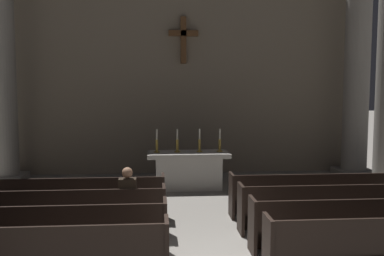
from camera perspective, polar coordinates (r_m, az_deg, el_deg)
pew_left_row_1 at (r=6.82m, az=-19.53°, el=-15.01°), size 3.76×0.50×0.95m
pew_left_row_2 at (r=7.77m, az=-17.52°, el=-12.38°), size 3.76×0.50×0.95m
pew_left_row_3 at (r=8.74m, az=-15.99°, el=-10.31°), size 3.76×0.50×0.95m
pew_left_row_4 at (r=9.72m, az=-14.77°, el=-8.65°), size 3.76×0.50×0.95m
pew_right_row_2 at (r=8.32m, az=20.50°, el=-11.25°), size 3.76×0.50×0.95m
pew_right_row_3 at (r=9.23m, az=17.74°, el=-9.49°), size 3.76×0.50×0.95m
pew_right_row_4 at (r=10.17m, az=15.50°, el=-8.04°), size 3.76×0.50×0.95m
column_left_fourth at (r=14.03m, az=-22.92°, el=6.80°), size 1.15×1.15×6.65m
column_right_fourth at (r=14.66m, az=20.16°, el=6.83°), size 1.15×1.15×6.65m
altar at (r=12.23m, az=-0.45°, el=-5.26°), size 2.20×0.90×1.01m
candlestick_outer_left at (r=12.09m, az=-4.48°, el=-2.18°), size 0.16×0.16×0.62m
candlestick_inner_left at (r=12.10m, az=-1.87°, el=-2.15°), size 0.16×0.16×0.62m
candlestick_inner_right at (r=12.15m, az=0.96°, el=-2.12°), size 0.16×0.16×0.62m
candlestick_outer_right at (r=12.21m, az=3.53°, el=-2.09°), size 0.16×0.16×0.62m
apse_with_cross at (r=14.40m, az=-1.15°, el=9.46°), size 11.70×0.42×7.61m
lone_worshipper at (r=8.56m, az=-8.11°, el=-8.98°), size 0.32×0.43×1.32m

